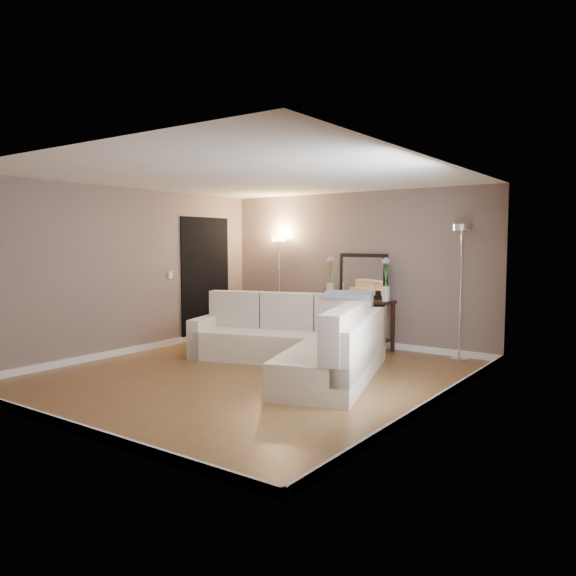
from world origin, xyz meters
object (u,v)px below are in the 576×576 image
Objects in this scene: floor_lamp_lit at (279,266)px; floor_lamp_unlit at (461,265)px; console_table at (352,320)px; sectional_sofa at (302,342)px.

floor_lamp_lit is 3.41m from floor_lamp_unlit.
floor_lamp_lit is at bearing 175.89° from console_table.
console_table is at bearing -4.11° from floor_lamp_lit.
sectional_sofa reaches higher than console_table.
sectional_sofa is 2.54× the size of console_table.
sectional_sofa is 2.75m from floor_lamp_lit.
floor_lamp_unlit is at bearing -0.23° from console_table.
floor_lamp_lit reaches higher than console_table.
floor_lamp_unlit is (1.81, -0.01, 0.96)m from console_table.
floor_lamp_lit is 0.92× the size of floor_lamp_unlit.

